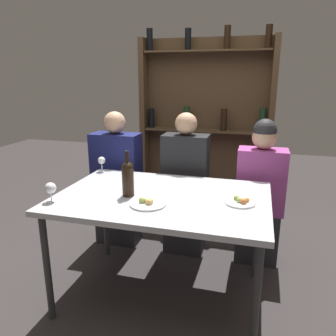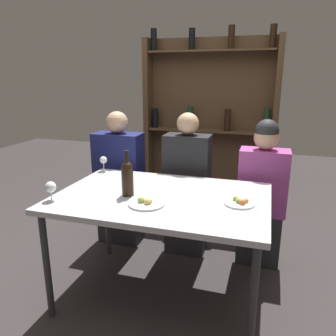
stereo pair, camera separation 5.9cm
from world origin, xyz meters
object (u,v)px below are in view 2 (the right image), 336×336
at_px(food_plate_0, 146,203).
at_px(seated_person_left, 120,183).
at_px(wine_glass_0, 103,161).
at_px(food_plate_1, 240,203).
at_px(wine_bottle, 127,177).
at_px(wine_glass_1, 51,188).
at_px(seated_person_right, 262,197).
at_px(seated_person_center, 187,189).

relative_size(food_plate_0, seated_person_left, 0.18).
xyz_separation_m(wine_glass_0, food_plate_1, (1.15, -0.42, -0.08)).
bearing_deg(food_plate_0, food_plate_1, 17.55).
xyz_separation_m(wine_bottle, seated_person_left, (-0.42, 0.75, -0.32)).
bearing_deg(wine_glass_1, seated_person_right, 37.40).
height_order(wine_glass_0, food_plate_0, wine_glass_0).
distance_m(wine_glass_0, wine_glass_1, 0.71).
distance_m(food_plate_0, seated_person_left, 1.07).
xyz_separation_m(wine_glass_0, seated_person_right, (1.28, 0.27, -0.27)).
relative_size(wine_glass_0, seated_person_center, 0.10).
bearing_deg(wine_glass_1, wine_bottle, 28.55).
bearing_deg(food_plate_1, wine_glass_0, 159.82).
distance_m(wine_glass_0, seated_person_left, 0.39).
distance_m(wine_bottle, food_plate_1, 0.74).
bearing_deg(seated_person_center, wine_glass_1, -123.53).
height_order(food_plate_1, seated_person_center, seated_person_center).
height_order(wine_glass_0, seated_person_center, seated_person_center).
bearing_deg(food_plate_0, wine_glass_1, -169.70).
bearing_deg(seated_person_left, seated_person_right, 0.00).
xyz_separation_m(wine_bottle, food_plate_1, (0.73, 0.05, -0.12)).
distance_m(wine_bottle, seated_person_left, 0.91).
xyz_separation_m(wine_glass_1, food_plate_1, (1.15, 0.28, -0.07)).
height_order(wine_glass_1, seated_person_right, seated_person_right).
distance_m(food_plate_1, seated_person_right, 0.73).
height_order(wine_bottle, wine_glass_0, wine_bottle).
height_order(food_plate_0, seated_person_left, seated_person_left).
bearing_deg(food_plate_0, wine_glass_0, 135.40).
height_order(wine_glass_0, wine_glass_1, same).
xyz_separation_m(wine_glass_0, seated_person_left, (0.01, 0.27, -0.28)).
bearing_deg(wine_glass_1, seated_person_center, 56.47).
xyz_separation_m(wine_glass_1, food_plate_0, (0.60, 0.11, -0.07)).
relative_size(wine_bottle, wine_glass_0, 2.43).
distance_m(wine_glass_1, food_plate_0, 0.62).
xyz_separation_m(food_plate_0, food_plate_1, (0.55, 0.17, 0.00)).
xyz_separation_m(food_plate_0, seated_person_center, (0.04, 0.87, -0.20)).
bearing_deg(seated_person_left, food_plate_0, -55.40).
relative_size(food_plate_0, seated_person_center, 0.18).
xyz_separation_m(food_plate_0, seated_person_left, (-0.60, 0.87, -0.20)).
relative_size(food_plate_0, food_plate_1, 1.22).
bearing_deg(food_plate_0, seated_person_right, 52.13).
bearing_deg(wine_glass_1, food_plate_0, 10.30).
bearing_deg(seated_person_left, food_plate_1, -31.18).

